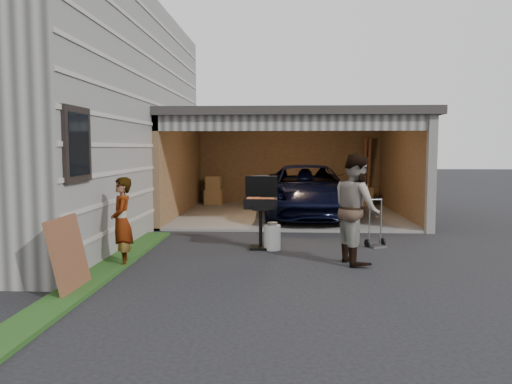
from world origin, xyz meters
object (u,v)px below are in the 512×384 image
(minivan, at_px, (306,193))
(man, at_px, (357,208))
(propane_tank, at_px, (272,237))
(hand_truck, at_px, (376,238))
(woman, at_px, (122,222))
(bbq_grill, at_px, (261,206))
(plywood_panel, at_px, (69,255))

(minivan, bearing_deg, man, -86.48)
(propane_tank, bearing_deg, hand_truck, 10.28)
(minivan, height_order, hand_truck, minivan)
(woman, height_order, bbq_grill, woman)
(minivan, height_order, man, man)
(bbq_grill, height_order, plywood_panel, bbq_grill)
(minivan, bearing_deg, plywood_panel, -117.93)
(propane_tank, height_order, hand_truck, hand_truck)
(minivan, relative_size, plywood_panel, 4.93)
(woman, bearing_deg, hand_truck, 95.12)
(bbq_grill, bearing_deg, propane_tank, -26.21)
(man, bearing_deg, plywood_panel, 101.10)
(man, bearing_deg, minivan, -8.38)
(woman, xyz_separation_m, hand_truck, (4.47, 1.86, -0.55))
(minivan, xyz_separation_m, man, (0.58, -5.48, 0.22))
(plywood_panel, bearing_deg, propane_tank, 48.20)
(minivan, distance_m, propane_tank, 4.56)
(plywood_panel, bearing_deg, woman, 80.91)
(woman, height_order, hand_truck, woman)
(propane_tank, height_order, plywood_panel, plywood_panel)
(woman, relative_size, plywood_panel, 1.42)
(woman, bearing_deg, propane_tank, 104.02)
(bbq_grill, bearing_deg, man, -34.20)
(woman, bearing_deg, bbq_grill, 108.50)
(plywood_panel, bearing_deg, bbq_grill, 51.72)
(bbq_grill, distance_m, hand_truck, 2.37)
(man, xyz_separation_m, bbq_grill, (-1.67, 1.13, -0.10))
(bbq_grill, bearing_deg, hand_truck, 6.52)
(man, distance_m, hand_truck, 1.69)
(man, distance_m, plywood_panel, 4.58)
(woman, relative_size, man, 0.79)
(minivan, distance_m, plywood_panel, 8.24)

